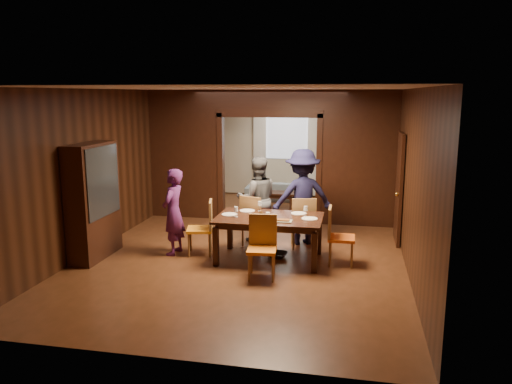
% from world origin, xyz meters
% --- Properties ---
extents(floor, '(9.00, 9.00, 0.00)m').
position_xyz_m(floor, '(0.00, 0.00, 0.00)').
color(floor, '#4A2A15').
rests_on(floor, ground).
extents(ceiling, '(5.50, 9.00, 0.02)m').
position_xyz_m(ceiling, '(0.00, 0.00, 2.90)').
color(ceiling, silver).
rests_on(ceiling, room_walls).
extents(room_walls, '(5.52, 9.01, 2.90)m').
position_xyz_m(room_walls, '(0.00, 1.89, 1.51)').
color(room_walls, black).
rests_on(room_walls, floor).
extents(person_purple, '(0.41, 0.58, 1.53)m').
position_xyz_m(person_purple, '(-1.25, -1.06, 0.77)').
color(person_purple, '#531E5A').
rests_on(person_purple, floor).
extents(person_grey, '(0.96, 0.86, 1.64)m').
position_xyz_m(person_grey, '(0.04, 0.04, 0.82)').
color(person_grey, '#4D4F54').
rests_on(person_grey, floor).
extents(person_navy, '(1.33, 1.05, 1.81)m').
position_xyz_m(person_navy, '(0.91, 0.03, 0.90)').
color(person_navy, '#161638').
rests_on(person_navy, floor).
extents(sofa, '(1.74, 0.71, 0.51)m').
position_xyz_m(sofa, '(-0.14, 3.85, 0.25)').
color(sofa, '#849CAD').
rests_on(sofa, floor).
extents(serving_bowl, '(0.37, 0.37, 0.09)m').
position_xyz_m(serving_bowl, '(0.59, -0.92, 0.81)').
color(serving_bowl, black).
rests_on(serving_bowl, dining_table).
extents(dining_table, '(1.79, 1.11, 0.76)m').
position_xyz_m(dining_table, '(0.47, -1.05, 0.38)').
color(dining_table, black).
rests_on(dining_table, floor).
extents(coffee_table, '(0.80, 0.50, 0.40)m').
position_xyz_m(coffee_table, '(0.05, 2.91, 0.20)').
color(coffee_table, black).
rests_on(coffee_table, floor).
extents(chair_left, '(0.53, 0.53, 0.97)m').
position_xyz_m(chair_left, '(-0.80, -0.98, 0.48)').
color(chair_left, orange).
rests_on(chair_left, floor).
extents(chair_right, '(0.45, 0.45, 0.97)m').
position_xyz_m(chair_right, '(1.69, -1.03, 0.48)').
color(chair_right, '#E15B15').
rests_on(chair_right, floor).
extents(chair_far_l, '(0.56, 0.56, 0.97)m').
position_xyz_m(chair_far_l, '(0.08, -0.27, 0.48)').
color(chair_far_l, red).
rests_on(chair_far_l, floor).
extents(chair_far_r, '(0.52, 0.52, 0.97)m').
position_xyz_m(chair_far_r, '(0.95, -0.23, 0.48)').
color(chair_far_r, red).
rests_on(chair_far_r, floor).
extents(chair_near, '(0.48, 0.48, 0.97)m').
position_xyz_m(chair_near, '(0.50, -1.92, 0.48)').
color(chair_near, orange).
rests_on(chair_near, floor).
extents(hutch, '(0.40, 1.20, 2.00)m').
position_xyz_m(hutch, '(-2.53, -1.50, 1.00)').
color(hutch, black).
rests_on(hutch, floor).
extents(door_right, '(0.06, 0.90, 2.10)m').
position_xyz_m(door_right, '(2.70, 0.50, 1.05)').
color(door_right, black).
rests_on(door_right, floor).
extents(window_far, '(1.20, 0.03, 1.30)m').
position_xyz_m(window_far, '(0.00, 4.44, 1.70)').
color(window_far, silver).
rests_on(window_far, back_wall).
extents(curtain_left, '(0.35, 0.06, 2.40)m').
position_xyz_m(curtain_left, '(-0.75, 4.40, 1.25)').
color(curtain_left, white).
rests_on(curtain_left, back_wall).
extents(curtain_right, '(0.35, 0.06, 2.40)m').
position_xyz_m(curtain_right, '(0.75, 4.40, 1.25)').
color(curtain_right, white).
rests_on(curtain_right, back_wall).
extents(plate_left, '(0.27, 0.27, 0.01)m').
position_xyz_m(plate_left, '(-0.23, -1.04, 0.77)').
color(plate_left, silver).
rests_on(plate_left, dining_table).
extents(plate_far_l, '(0.27, 0.27, 0.01)m').
position_xyz_m(plate_far_l, '(0.01, -0.71, 0.77)').
color(plate_far_l, white).
rests_on(plate_far_l, dining_table).
extents(plate_far_r, '(0.27, 0.27, 0.01)m').
position_xyz_m(plate_far_r, '(0.93, -0.72, 0.77)').
color(plate_far_r, white).
rests_on(plate_far_r, dining_table).
extents(plate_right, '(0.27, 0.27, 0.01)m').
position_xyz_m(plate_right, '(1.15, -1.06, 0.77)').
color(plate_right, white).
rests_on(plate_right, dining_table).
extents(plate_near, '(0.27, 0.27, 0.01)m').
position_xyz_m(plate_near, '(0.46, -1.41, 0.77)').
color(plate_near, silver).
rests_on(plate_near, dining_table).
extents(platter_a, '(0.30, 0.20, 0.04)m').
position_xyz_m(platter_a, '(0.39, -1.19, 0.78)').
color(platter_a, slate).
rests_on(platter_a, dining_table).
extents(platter_b, '(0.30, 0.20, 0.04)m').
position_xyz_m(platter_b, '(0.74, -1.31, 0.78)').
color(platter_b, gray).
rests_on(platter_b, dining_table).
extents(wineglass_left, '(0.08, 0.08, 0.18)m').
position_xyz_m(wineglass_left, '(-0.09, -1.17, 0.85)').
color(wineglass_left, silver).
rests_on(wineglass_left, dining_table).
extents(wineglass_far, '(0.08, 0.08, 0.18)m').
position_xyz_m(wineglass_far, '(0.23, -0.67, 0.85)').
color(wineglass_far, white).
rests_on(wineglass_far, dining_table).
extents(wineglass_right, '(0.08, 0.08, 0.18)m').
position_xyz_m(wineglass_right, '(1.07, -0.90, 0.85)').
color(wineglass_right, white).
rests_on(wineglass_right, dining_table).
extents(tumbler, '(0.07, 0.07, 0.14)m').
position_xyz_m(tumbler, '(0.49, -1.31, 0.83)').
color(tumbler, silver).
rests_on(tumbler, dining_table).
extents(condiment_jar, '(0.08, 0.08, 0.11)m').
position_xyz_m(condiment_jar, '(0.33, -1.11, 0.82)').
color(condiment_jar, '#452810').
rests_on(condiment_jar, dining_table).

